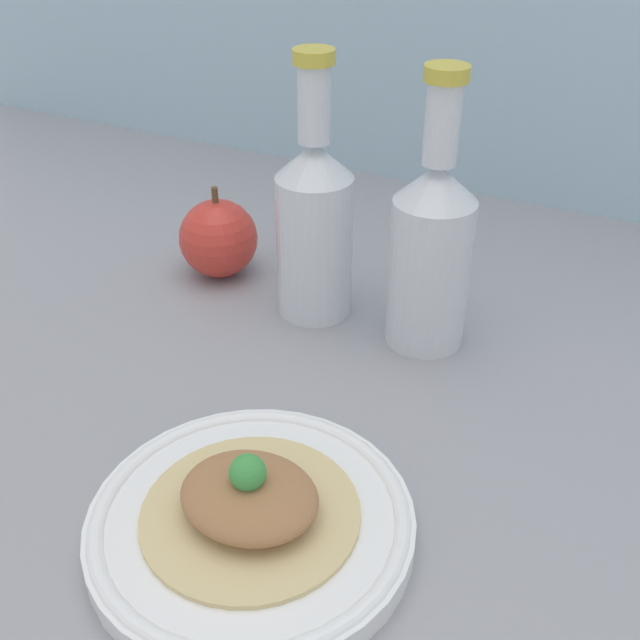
{
  "coord_description": "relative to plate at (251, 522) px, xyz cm",
  "views": [
    {
      "loc": [
        21.2,
        -39.96,
        39.82
      ],
      "look_at": [
        -0.51,
        2.79,
        8.83
      ],
      "focal_mm": 42.0,
      "sensor_mm": 36.0,
      "label": 1
    }
  ],
  "objects": [
    {
      "name": "ground_plane",
      "position": [
        -1.33,
        11.04,
        -3.17
      ],
      "size": [
        180.0,
        110.0,
        4.0
      ],
      "primitive_type": "cube",
      "color": "gray"
    },
    {
      "name": "plate",
      "position": [
        0.0,
        0.0,
        0.0
      ],
      "size": [
        22.04,
        22.04,
        2.19
      ],
      "color": "white",
      "rests_on": "ground_plane"
    },
    {
      "name": "plated_food",
      "position": [
        -0.0,
        0.0,
        2.1
      ],
      "size": [
        14.72,
        14.72,
        5.13
      ],
      "color": "#D6BC7F",
      "rests_on": "plate"
    },
    {
      "name": "cider_bottle_left",
      "position": [
        -9.44,
        27.66,
        8.42
      ],
      "size": [
        7.29,
        7.29,
        25.22
      ],
      "color": "silver",
      "rests_on": "ground_plane"
    },
    {
      "name": "cider_bottle_right",
      "position": [
        2.08,
        27.66,
        8.42
      ],
      "size": [
        7.29,
        7.29,
        25.22
      ],
      "color": "silver",
      "rests_on": "ground_plane"
    },
    {
      "name": "apple",
      "position": [
        -21.9,
        29.58,
        3.0
      ],
      "size": [
        8.33,
        8.33,
        9.93
      ],
      "color": "red",
      "rests_on": "ground_plane"
    }
  ]
}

